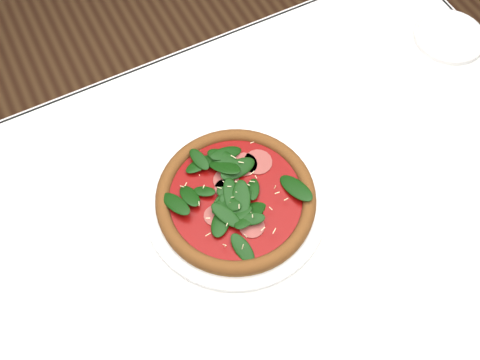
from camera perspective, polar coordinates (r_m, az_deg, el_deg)
ground at (r=1.63m, az=1.25°, el=-14.81°), size 6.00×6.00×0.00m
dining_table at (r=1.01m, az=1.97°, el=-6.34°), size 1.21×0.81×0.75m
plate at (r=0.92m, az=-0.45°, el=-2.30°), size 0.32×0.32×0.01m
pizza at (r=0.91m, az=-0.45°, el=-1.80°), size 0.34×0.34×0.04m
saucer_far at (r=1.22m, az=21.46°, el=14.09°), size 0.15×0.15×0.01m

